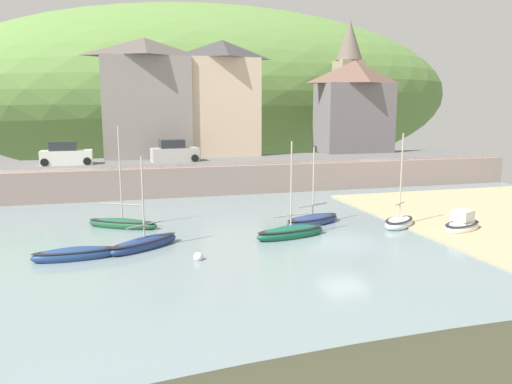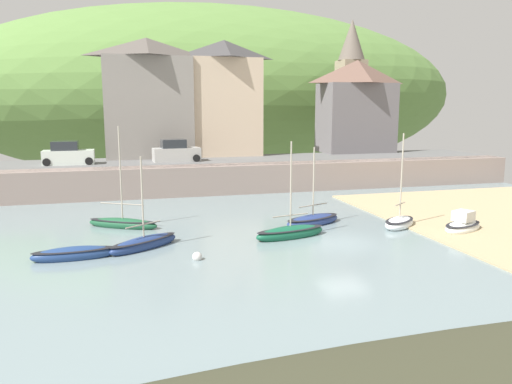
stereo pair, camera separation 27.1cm
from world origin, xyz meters
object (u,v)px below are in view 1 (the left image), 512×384
at_px(waterfront_building_left, 146,98).
at_px(sailboat_far_left, 145,243).
at_px(parked_car_near_slipway, 66,155).
at_px(rowboat_small_beached, 122,223).
at_px(mooring_buoy, 198,257).
at_px(motorboat_with_cabin, 291,232).
at_px(waterfront_building_centre, 223,98).
at_px(church_with_spire, 348,83).
at_px(parked_car_by_wall, 174,152).
at_px(sailboat_tall_mast, 399,222).
at_px(waterfront_building_right, 354,106).
at_px(sailboat_white_hull, 74,254).
at_px(sailboat_nearest_shore, 462,225).
at_px(dinghy_open_wooden, 313,220).

distance_m(waterfront_building_left, sailboat_far_left, 24.71).
distance_m(waterfront_building_left, parked_car_near_slipway, 9.62).
bearing_deg(rowboat_small_beached, sailboat_far_left, -48.61).
relative_size(parked_car_near_slipway, mooring_buoy, 8.65).
relative_size(motorboat_with_cabin, parked_car_near_slipway, 1.35).
bearing_deg(waterfront_building_centre, church_with_spire, 14.60).
xyz_separation_m(motorboat_with_cabin, parked_car_by_wall, (-4.26, 18.82, 2.92)).
height_order(church_with_spire, parked_car_by_wall, church_with_spire).
bearing_deg(sailboat_tall_mast, mooring_buoy, 157.88).
bearing_deg(waterfront_building_left, waterfront_building_right, 0.00).
xyz_separation_m(sailboat_white_hull, mooring_buoy, (5.70, -1.66, -0.10)).
bearing_deg(sailboat_tall_mast, sailboat_nearest_shore, -69.47).
bearing_deg(parked_car_near_slipway, sailboat_white_hull, -84.15).
relative_size(waterfront_building_right, sailboat_far_left, 1.94).
height_order(waterfront_building_right, rowboat_small_beached, waterfront_building_right).
distance_m(dinghy_open_wooden, parked_car_near_slipway, 22.71).
bearing_deg(sailboat_nearest_shore, parked_car_by_wall, 101.31).
distance_m(waterfront_building_right, sailboat_nearest_shore, 26.13).
height_order(waterfront_building_centre, sailboat_white_hull, waterfront_building_centre).
xyz_separation_m(waterfront_building_left, sailboat_far_left, (-1.73, -23.39, -7.75)).
bearing_deg(parked_car_by_wall, waterfront_building_left, 109.45).
relative_size(waterfront_building_right, sailboat_white_hull, 2.42).
distance_m(church_with_spire, motorboat_with_cabin, 33.30).
distance_m(waterfront_building_centre, mooring_buoy, 28.03).
height_order(sailboat_far_left, sailboat_tall_mast, sailboat_tall_mast).
xyz_separation_m(sailboat_white_hull, rowboat_small_beached, (2.31, 5.92, 0.03)).
distance_m(sailboat_nearest_shore, sailboat_far_left, 18.20).
bearing_deg(sailboat_tall_mast, sailboat_white_hull, 148.50).
xyz_separation_m(waterfront_building_right, dinghy_open_wooden, (-12.92, -20.69, -7.02)).
relative_size(waterfront_building_left, parked_car_near_slipway, 2.70).
relative_size(dinghy_open_wooden, parked_car_by_wall, 1.18).
bearing_deg(dinghy_open_wooden, parked_car_near_slipway, 112.56).
bearing_deg(parked_car_near_slipway, mooring_buoy, -70.20).
relative_size(rowboat_small_beached, mooring_buoy, 13.19).
bearing_deg(parked_car_by_wall, dinghy_open_wooden, -72.14).
bearing_deg(waterfront_building_right, dinghy_open_wooden, -121.98).
relative_size(sailboat_white_hull, parked_car_near_slipway, 0.96).
relative_size(church_with_spire, parked_car_by_wall, 3.41).
bearing_deg(sailboat_far_left, motorboat_with_cabin, -34.48).
distance_m(sailboat_far_left, motorboat_with_cabin, 7.99).
relative_size(waterfront_building_left, waterfront_building_centre, 1.00).
height_order(church_with_spire, dinghy_open_wooden, church_with_spire).
distance_m(sailboat_white_hull, parked_car_by_wall, 21.30).
distance_m(sailboat_white_hull, parked_car_near_slipway, 20.18).
bearing_deg(waterfront_building_left, sailboat_nearest_shore, -56.34).
xyz_separation_m(waterfront_building_centre, parked_car_near_slipway, (-14.38, -4.50, -4.85)).
xyz_separation_m(waterfront_building_right, mooring_buoy, (-20.93, -26.03, -7.14)).
height_order(church_with_spire, mooring_buoy, church_with_spire).
xyz_separation_m(sailboat_tall_mast, mooring_buoy, (-12.81, -3.30, -0.14)).
height_order(sailboat_far_left, parked_car_near_slipway, sailboat_far_left).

